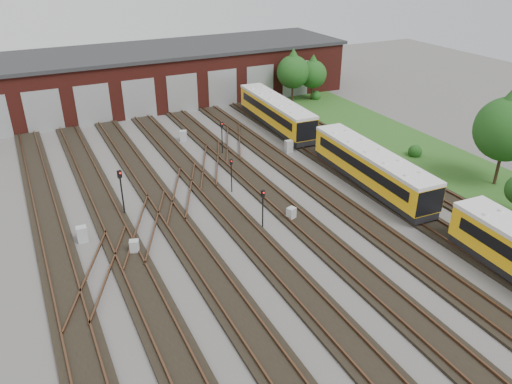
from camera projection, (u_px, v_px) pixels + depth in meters
name	position (u px, v px, depth m)	size (l,w,h in m)	color
ground	(323.00, 275.00, 29.87)	(120.00, 120.00, 0.00)	#4C4946
track_network	(315.00, 269.00, 30.23)	(30.40, 70.00, 0.33)	black
maintenance_shed	(142.00, 76.00, 60.35)	(51.00, 12.50, 6.35)	#551B15
grass_verge	(438.00, 160.00, 45.40)	(8.00, 55.00, 0.05)	#26531B
metro_train	(371.00, 167.00, 39.76)	(3.11, 45.73, 2.82)	black
signal_mast_0	(121.00, 187.00, 35.39)	(0.32, 0.31, 3.57)	black
signal_mast_1	(231.00, 171.00, 38.98)	(0.23, 0.22, 2.81)	black
signal_mast_2	(263.00, 204.00, 33.96)	(0.26, 0.24, 2.93)	black
signal_mast_3	(222.00, 134.00, 45.70)	(0.25, 0.23, 3.22)	black
relay_cabinet_0	(134.00, 247.00, 31.75)	(0.58, 0.48, 0.96)	#AAADAF
relay_cabinet_1	(82.00, 234.00, 32.98)	(0.67, 0.56, 1.12)	#AAADAF
relay_cabinet_2	(291.00, 214.00, 35.57)	(0.59, 0.49, 0.98)	#AAADAF
relay_cabinet_3	(183.00, 136.00, 49.55)	(0.66, 0.55, 1.11)	#AAADAF
relay_cabinet_4	(289.00, 146.00, 47.02)	(0.68, 0.57, 1.13)	#AAADAF
tree_0	(293.00, 68.00, 59.96)	(3.94, 3.94, 6.54)	#342217
tree_1	(313.00, 71.00, 61.05)	(3.41, 3.41, 5.66)	#342217
tree_2	(509.00, 122.00, 38.59)	(5.05, 5.05, 8.37)	#342217
bush_1	(415.00, 150.00, 46.07)	(1.28, 1.28, 1.28)	#194112
bush_2	(316.00, 94.00, 62.62)	(1.29, 1.29, 1.29)	#194112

